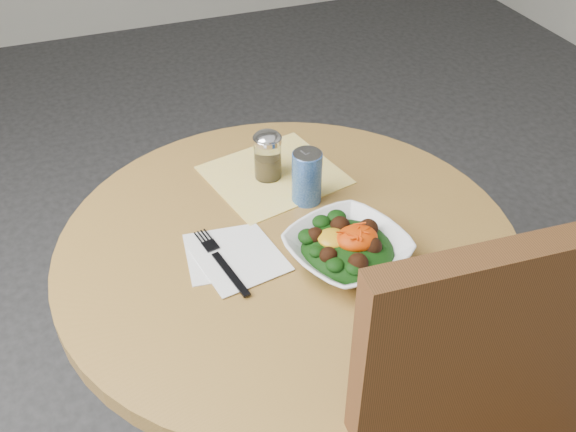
# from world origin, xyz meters

# --- Properties ---
(table) EXTENTS (0.90, 0.90, 0.75)m
(table) POSITION_xyz_m (0.00, 0.00, 0.55)
(table) COLOR black
(table) RESTS_ON ground
(cloth_napkin) EXTENTS (0.32, 0.30, 0.00)m
(cloth_napkin) POSITION_xyz_m (0.05, 0.22, 0.75)
(cloth_napkin) COLOR yellow
(cloth_napkin) RESTS_ON table
(paper_napkins) EXTENTS (0.19, 0.20, 0.00)m
(paper_napkins) POSITION_xyz_m (-0.11, -0.01, 0.75)
(paper_napkins) COLOR white
(paper_napkins) RESTS_ON table
(salad_bowl) EXTENTS (0.27, 0.27, 0.08)m
(salad_bowl) POSITION_xyz_m (0.08, -0.09, 0.78)
(salad_bowl) COLOR white
(salad_bowl) RESTS_ON table
(fork) EXTENTS (0.05, 0.20, 0.00)m
(fork) POSITION_xyz_m (-0.14, -0.01, 0.76)
(fork) COLOR black
(fork) RESTS_ON table
(spice_shaker) EXTENTS (0.06, 0.06, 0.11)m
(spice_shaker) POSITION_xyz_m (0.03, 0.22, 0.81)
(spice_shaker) COLOR silver
(spice_shaker) RESTS_ON table
(beverage_can) EXTENTS (0.06, 0.06, 0.12)m
(beverage_can) POSITION_xyz_m (0.08, 0.11, 0.81)
(beverage_can) COLOR navy
(beverage_can) RESTS_ON table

